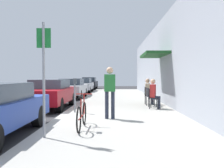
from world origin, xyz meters
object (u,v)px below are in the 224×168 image
object	(u,v)px
cafe_chair_0	(153,97)
bicycle_0	(82,115)
parking_meter	(75,93)
parked_car_3	(83,85)
seated_patron_2	(149,90)
cafe_chair_2	(147,94)
parked_car_1	(50,93)
seated_patron_0	(154,93)
street_sign	(44,71)
parked_car_4	(89,83)
pedestrian_standing	(110,88)
parked_car_2	(72,88)
cafe_chair_1	(150,96)

from	to	relation	value
cafe_chair_0	bicycle_0	bearing A→B (deg)	-122.21
parking_meter	parked_car_3	bearing A→B (deg)	96.42
parking_meter	seated_patron_2	distance (m)	4.29
parked_car_3	cafe_chair_2	world-z (taller)	parked_car_3
parked_car_1	seated_patron_2	world-z (taller)	seated_patron_2
cafe_chair_2	parking_meter	bearing A→B (deg)	-138.88
parking_meter	seated_patron_0	distance (m)	3.45
parked_car_3	street_sign	xyz separation A→B (m)	(1.50, -17.62, 0.93)
parked_car_4	seated_patron_0	size ratio (longest dim) A/B	3.41
parked_car_4	pedestrian_standing	distance (m)	21.36
parked_car_1	parking_meter	size ratio (longest dim) A/B	3.33
parked_car_2	seated_patron_2	xyz separation A→B (m)	(4.81, -5.06, 0.10)
street_sign	cafe_chair_0	bearing A→B (deg)	56.77
parked_car_4	parking_meter	xyz separation A→B (m)	(1.55, -19.76, 0.14)
parked_car_1	pedestrian_standing	world-z (taller)	pedestrian_standing
parked_car_4	parked_car_3	bearing A→B (deg)	-90.00
seated_patron_0	cafe_chair_0	bearing A→B (deg)	162.79
seated_patron_2	pedestrian_standing	bearing A→B (deg)	-114.12
bicycle_0	seated_patron_2	bearing A→B (deg)	65.50
parked_car_3	cafe_chair_1	size ratio (longest dim) A/B	5.06
parking_meter	seated_patron_2	world-z (taller)	parking_meter
parked_car_4	seated_patron_2	bearing A→B (deg)	-74.17
street_sign	seated_patron_0	xyz separation A→B (m)	(3.31, 4.95, -0.82)
parked_car_3	cafe_chair_2	distance (m)	11.97
seated_patron_0	seated_patron_2	bearing A→B (deg)	90.03
cafe_chair_1	pedestrian_standing	world-z (taller)	pedestrian_standing
pedestrian_standing	cafe_chair_1	bearing A→B (deg)	61.59
cafe_chair_2	seated_patron_2	size ratio (longest dim) A/B	0.67
parked_car_3	pedestrian_standing	world-z (taller)	pedestrian_standing
parked_car_1	parked_car_2	distance (m)	5.74
seated_patron_2	street_sign	bearing A→B (deg)	-116.54
bicycle_0	seated_patron_2	distance (m)	6.26
seated_patron_2	parked_car_1	bearing A→B (deg)	-171.94
bicycle_0	cafe_chair_1	bearing A→B (deg)	62.46
parking_meter	seated_patron_0	xyz separation A→B (m)	(3.26, 1.11, -0.07)
parked_car_3	cafe_chair_1	xyz separation A→B (m)	(4.75, -11.82, -0.09)
cafe_chair_0	pedestrian_standing	distance (m)	3.15
parked_car_1	cafe_chair_1	bearing A→B (deg)	-1.82
seated_patron_0	parked_car_1	bearing A→B (deg)	168.28
street_sign	cafe_chair_2	world-z (taller)	street_sign
parked_car_1	seated_patron_0	xyz separation A→B (m)	(4.81, -1.00, 0.10)
cafe_chair_1	parked_car_3	bearing A→B (deg)	111.91
bicycle_0	street_sign	bearing A→B (deg)	-127.31
parking_meter	cafe_chair_0	distance (m)	3.41
parked_car_4	cafe_chair_0	bearing A→B (deg)	-75.68
cafe_chair_1	seated_patron_2	bearing A→B (deg)	85.88
cafe_chair_0	cafe_chair_2	size ratio (longest dim) A/B	1.00
parked_car_1	bicycle_0	world-z (taller)	parked_car_1
cafe_chair_2	parked_car_3	bearing A→B (deg)	113.40
seated_patron_2	bicycle_0	bearing A→B (deg)	-114.50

